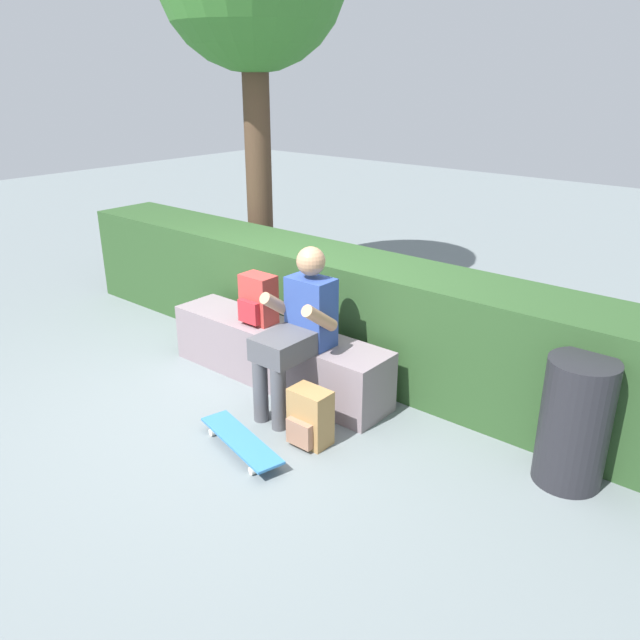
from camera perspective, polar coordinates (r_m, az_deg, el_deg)
name	(u,v)px	position (r m, az deg, el deg)	size (l,w,h in m)	color
ground_plane	(247,397)	(5.01, -6.62, -6.92)	(24.00, 24.00, 0.00)	slate
bench_main	(277,355)	(5.12, -3.90, -3.16)	(2.03, 0.44, 0.48)	gray
person_skater	(298,326)	(4.54, -2.02, -0.52)	(0.49, 0.62, 1.23)	#2D4793
skateboard_near_person	(241,441)	(4.33, -7.20, -10.80)	(0.82, 0.39, 0.09)	teal
backpack_on_bench	(258,300)	(5.07, -5.66, 1.83)	(0.28, 0.23, 0.40)	#B23833
backpack_on_ground	(310,418)	(4.31, -0.96, -8.87)	(0.28, 0.23, 0.40)	#A37A47
hedge_row	(328,304)	(5.51, 0.77, 1.42)	(5.99, 0.69, 0.95)	#2A4B24
trash_bin	(575,422)	(4.13, 22.10, -8.61)	(0.42, 0.42, 0.82)	#232328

